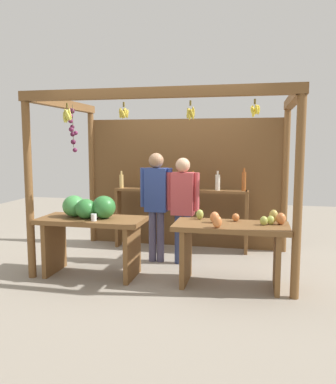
% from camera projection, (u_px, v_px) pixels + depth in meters
% --- Properties ---
extents(ground_plane, '(12.00, 12.00, 0.00)m').
position_uv_depth(ground_plane, '(171.00, 263.00, 5.80)').
color(ground_plane, gray).
rests_on(ground_plane, ground).
extents(market_stall, '(3.40, 2.11, 2.38)m').
position_uv_depth(market_stall, '(177.00, 167.00, 6.09)').
color(market_stall, brown).
rests_on(market_stall, ground).
extents(fruit_counter_left, '(1.38, 0.64, 1.07)m').
position_uv_depth(fruit_counter_left, '(91.00, 223.00, 5.19)').
color(fruit_counter_left, brown).
rests_on(fruit_counter_left, ground).
extents(fruit_counter_right, '(1.38, 0.66, 0.92)m').
position_uv_depth(fruit_counter_right, '(232.00, 239.00, 4.81)').
color(fruit_counter_right, brown).
rests_on(fruit_counter_right, ground).
extents(bottle_shelf_unit, '(2.18, 0.22, 1.36)m').
position_uv_depth(bottle_shelf_unit, '(181.00, 202.00, 6.43)').
color(bottle_shelf_unit, brown).
rests_on(bottle_shelf_unit, ground).
extents(vendor_man, '(0.48, 0.22, 1.60)m').
position_uv_depth(vendor_man, '(156.00, 197.00, 5.77)').
color(vendor_man, '#4F4B69').
rests_on(vendor_man, ground).
extents(vendor_woman, '(0.48, 0.21, 1.54)m').
position_uv_depth(vendor_woman, '(183.00, 201.00, 5.67)').
color(vendor_woman, navy).
rests_on(vendor_woman, ground).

